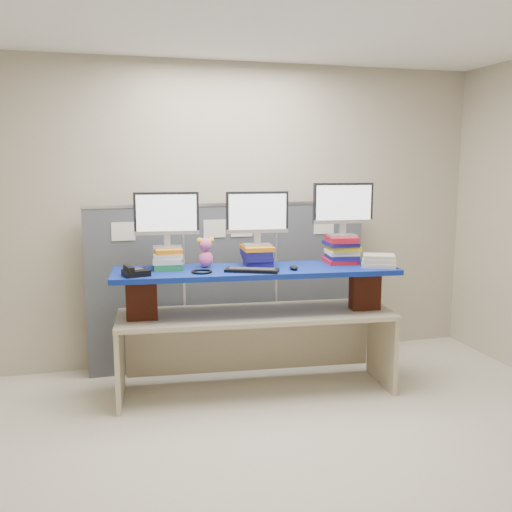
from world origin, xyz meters
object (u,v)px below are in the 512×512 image
object	(u,v)px
monitor_center	(257,215)
desk_phone	(135,272)
monitor_right	(343,206)
keyboard	(252,270)
blue_board	(256,271)
desk	(256,328)
monitor_left	(167,216)

from	to	relation	value
monitor_center	desk_phone	world-z (taller)	monitor_center
monitor_right	desk_phone	xyz separation A→B (m)	(-1.72, -0.11, -0.45)
keyboard	blue_board	bearing A→B (deg)	87.42
monitor_center	monitor_right	bearing A→B (deg)	0.00
blue_board	monitor_right	distance (m)	0.92
desk	blue_board	xyz separation A→B (m)	(0.00, 0.00, 0.48)
monitor_left	desk_phone	distance (m)	0.53
monitor_left	monitor_right	distance (m)	1.46
desk	monitor_center	xyz separation A→B (m)	(0.04, 0.12, 0.92)
keyboard	monitor_center	bearing A→B (deg)	90.63
desk_phone	monitor_left	bearing A→B (deg)	27.72
desk	blue_board	world-z (taller)	blue_board
blue_board	monitor_right	xyz separation A→B (m)	(0.77, 0.05, 0.50)
monitor_center	keyboard	xyz separation A→B (m)	(-0.11, -0.25, -0.41)
desk	keyboard	xyz separation A→B (m)	(-0.07, -0.14, 0.52)
desk_phone	monitor_right	bearing A→B (deg)	-10.38
desk	monitor_left	size ratio (longest dim) A/B	4.45
desk	blue_board	size ratio (longest dim) A/B	1.00
monitor_center	desk_phone	distance (m)	1.09
monitor_left	keyboard	distance (m)	0.80
monitor_right	desk_phone	world-z (taller)	monitor_right
blue_board	monitor_left	world-z (taller)	monitor_left
desk	monitor_center	bearing A→B (deg)	75.29
monitor_right	keyboard	distance (m)	0.98
monitor_center	keyboard	size ratio (longest dim) A/B	1.18
keyboard	desk	bearing A→B (deg)	87.42
desk	monitor_center	world-z (taller)	monitor_center
monitor_left	keyboard	xyz separation A→B (m)	(0.62, -0.32, -0.41)
desk	monitor_right	distance (m)	1.25
blue_board	monitor_right	size ratio (longest dim) A/B	4.44
desk_phone	keyboard	bearing A→B (deg)	-18.81
monitor_right	keyboard	xyz separation A→B (m)	(-0.84, -0.18, -0.47)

